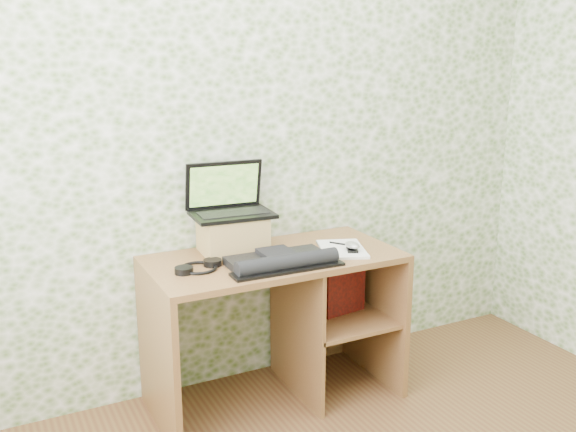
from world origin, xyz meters
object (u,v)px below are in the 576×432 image
keyboard (281,260)px  notepad (342,249)px  laptop (229,202)px  riser (233,234)px  desk (286,304)px

keyboard → notepad: 0.38m
keyboard → laptop: bearing=110.6°
notepad → keyboard: bearing=-148.9°
notepad → riser: bearing=175.8°
riser → keyboard: riser is taller
riser → notepad: (0.49, -0.22, -0.08)m
desk → keyboard: (-0.11, -0.17, 0.29)m
riser → keyboard: (0.12, -0.29, -0.06)m
riser → laptop: 0.16m
laptop → keyboard: bearing=-66.6°
keyboard → riser: bearing=113.1°
riser → laptop: size_ratio=0.76×
keyboard → notepad: bearing=12.2°
desk → laptop: (-0.23, 0.16, 0.51)m
laptop → keyboard: laptop is taller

